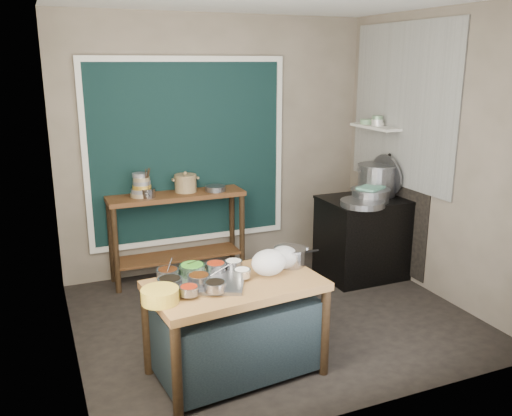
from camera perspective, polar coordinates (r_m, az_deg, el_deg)
name	(u,v)px	position (r m, az deg, el deg)	size (l,w,h in m)	color
floor	(273,318)	(5.16, 1.77, -11.46)	(3.50, 3.00, 0.02)	black
back_wall	(217,145)	(6.08, -4.08, 6.61)	(3.50, 0.02, 2.80)	#786B5C
left_wall	(59,187)	(4.29, -20.00, 2.08)	(0.02, 3.00, 2.80)	#786B5C
right_wall	(436,156)	(5.66, 18.40, 5.22)	(0.02, 3.00, 2.80)	#786B5C
curtain_panel	(188,152)	(5.95, -7.15, 5.85)	(2.10, 0.02, 1.90)	black
curtain_frame	(188,152)	(5.94, -7.13, 5.83)	(2.22, 0.03, 2.02)	beige
tile_panel	(402,106)	(6.01, 15.11, 10.34)	(0.02, 1.70, 1.70)	#B2B2AA
soot_patch	(390,209)	(6.28, 13.88, -0.05)	(0.01, 1.30, 1.30)	black
wall_shelf	(376,127)	(6.21, 12.48, 8.33)	(0.22, 0.70, 0.03)	beige
prep_table	(236,328)	(4.15, -2.15, -12.56)	(1.25, 0.72, 0.75)	olive
back_counter	(178,236)	(5.93, -8.23, -2.94)	(1.45, 0.40, 0.95)	#512E17
stove_block	(364,239)	(6.06, 11.30, -3.17)	(0.90, 0.68, 0.85)	black
stove_top	(366,200)	(5.94, 11.52, 0.86)	(0.92, 0.69, 0.03)	black
condiment_tray	(204,282)	(3.96, -5.47, -7.79)	(0.57, 0.41, 0.03)	gray
condiment_bowls	(198,276)	(3.96, -6.13, -7.09)	(0.70, 0.52, 0.08)	silver
yellow_basin	(160,296)	(3.70, -10.06, -9.06)	(0.25, 0.25, 0.10)	#B58631
saucepan	(290,256)	(4.28, 3.58, -5.11)	(0.26, 0.26, 0.14)	gray
plastic_bag_a	(269,263)	(4.07, 1.34, -5.76)	(0.26, 0.23, 0.20)	white
plastic_bag_b	(283,257)	(4.21, 2.90, -5.21)	(0.24, 0.20, 0.18)	white
bowl_stack	(141,186)	(5.72, -12.00, 2.26)	(0.22, 0.22, 0.25)	tan
utensil_cup	(148,193)	(5.68, -11.32, 1.58)	(0.16, 0.16, 0.09)	gray
ceramic_crock	(186,184)	(5.85, -7.42, 2.51)	(0.25, 0.25, 0.17)	olive
wide_bowl	(215,188)	(5.86, -4.30, 2.06)	(0.22, 0.22, 0.06)	gray
stock_pot	(377,180)	(6.07, 12.60, 2.91)	(0.44, 0.44, 0.34)	gray
pot_lid	(387,175)	(6.11, 13.60, 3.44)	(0.46, 0.46, 0.02)	gray
steamer	(370,195)	(5.80, 11.96, 1.35)	(0.42, 0.42, 0.14)	gray
green_cloth	(371,188)	(5.79, 12.00, 2.10)	(0.27, 0.21, 0.02)	#62A58C
shallow_pan	(363,203)	(5.61, 11.15, 0.50)	(0.45, 0.45, 0.06)	gray
shelf_bowl_stack	(377,121)	(6.18, 12.65, 8.91)	(0.14, 0.14, 0.11)	silver
shelf_bowl_green	(367,122)	(6.35, 11.57, 8.90)	(0.15, 0.15, 0.05)	gray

